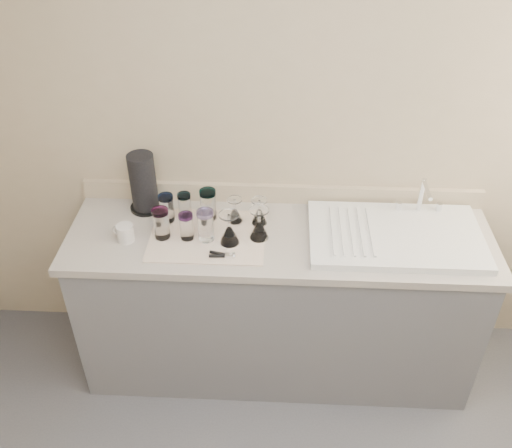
# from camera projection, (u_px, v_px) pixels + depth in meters

# --- Properties ---
(room_envelope) EXTENTS (3.54, 3.50, 2.52)m
(room_envelope) POSITION_uv_depth(u_px,v_px,m) (279.00, 324.00, 1.40)
(room_envelope) COLOR #4C4C50
(room_envelope) RESTS_ON ground
(counter_unit) EXTENTS (2.06, 0.62, 0.90)m
(counter_unit) POSITION_uv_depth(u_px,v_px,m) (278.00, 302.00, 3.02)
(counter_unit) COLOR slate
(counter_unit) RESTS_ON ground
(sink_unit) EXTENTS (0.82, 0.50, 0.22)m
(sink_unit) POSITION_uv_depth(u_px,v_px,m) (396.00, 235.00, 2.72)
(sink_unit) COLOR white
(sink_unit) RESTS_ON counter_unit
(dish_towel) EXTENTS (0.55, 0.42, 0.01)m
(dish_towel) POSITION_uv_depth(u_px,v_px,m) (208.00, 236.00, 2.74)
(dish_towel) COLOR white
(dish_towel) RESTS_ON counter_unit
(tumbler_teal) EXTENTS (0.07, 0.07, 0.15)m
(tumbler_teal) POSITION_uv_depth(u_px,v_px,m) (167.00, 208.00, 2.79)
(tumbler_teal) COLOR white
(tumbler_teal) RESTS_ON dish_towel
(tumbler_cyan) EXTENTS (0.07, 0.07, 0.13)m
(tumbler_cyan) POSITION_uv_depth(u_px,v_px,m) (185.00, 205.00, 2.82)
(tumbler_cyan) COLOR white
(tumbler_cyan) RESTS_ON dish_towel
(tumbler_purple) EXTENTS (0.08, 0.08, 0.16)m
(tumbler_purple) POSITION_uv_depth(u_px,v_px,m) (208.00, 204.00, 2.80)
(tumbler_purple) COLOR white
(tumbler_purple) RESTS_ON dish_towel
(tumbler_magenta) EXTENTS (0.08, 0.08, 0.16)m
(tumbler_magenta) POSITION_uv_depth(u_px,v_px,m) (161.00, 223.00, 2.68)
(tumbler_magenta) COLOR white
(tumbler_magenta) RESTS_ON dish_towel
(tumbler_blue) EXTENTS (0.07, 0.07, 0.14)m
(tumbler_blue) POSITION_uv_depth(u_px,v_px,m) (186.00, 226.00, 2.68)
(tumbler_blue) COLOR white
(tumbler_blue) RESTS_ON dish_towel
(tumbler_lavender) EXTENTS (0.08, 0.08, 0.16)m
(tumbler_lavender) POSITION_uv_depth(u_px,v_px,m) (206.00, 225.00, 2.66)
(tumbler_lavender) COLOR white
(tumbler_lavender) RESTS_ON dish_towel
(goblet_back_left) EXTENTS (0.07, 0.07, 0.13)m
(goblet_back_left) POSITION_uv_depth(u_px,v_px,m) (235.00, 213.00, 2.80)
(goblet_back_left) COLOR white
(goblet_back_left) RESTS_ON dish_towel
(goblet_back_right) EXTENTS (0.08, 0.08, 0.14)m
(goblet_back_right) POSITION_uv_depth(u_px,v_px,m) (259.00, 215.00, 2.79)
(goblet_back_right) COLOR white
(goblet_back_right) RESTS_ON dish_towel
(goblet_front_left) EXTENTS (0.09, 0.09, 0.16)m
(goblet_front_left) POSITION_uv_depth(u_px,v_px,m) (229.00, 233.00, 2.66)
(goblet_front_left) COLOR white
(goblet_front_left) RESTS_ON dish_towel
(goblet_front_right) EXTENTS (0.09, 0.09, 0.16)m
(goblet_front_right) POSITION_uv_depth(u_px,v_px,m) (259.00, 228.00, 2.69)
(goblet_front_right) COLOR white
(goblet_front_right) RESTS_ON dish_towel
(can_opener) EXTENTS (0.12, 0.05, 0.02)m
(can_opener) POSITION_uv_depth(u_px,v_px,m) (222.00, 255.00, 2.60)
(can_opener) COLOR silver
(can_opener) RESTS_ON dish_towel
(white_mug) EXTENTS (0.12, 0.10, 0.08)m
(white_mug) POSITION_uv_depth(u_px,v_px,m) (125.00, 233.00, 2.69)
(white_mug) COLOR silver
(white_mug) RESTS_ON counter_unit
(paper_towel_roll) EXTENTS (0.16, 0.16, 0.31)m
(paper_towel_roll) POSITION_uv_depth(u_px,v_px,m) (143.00, 183.00, 2.84)
(paper_towel_roll) COLOR black
(paper_towel_roll) RESTS_ON counter_unit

